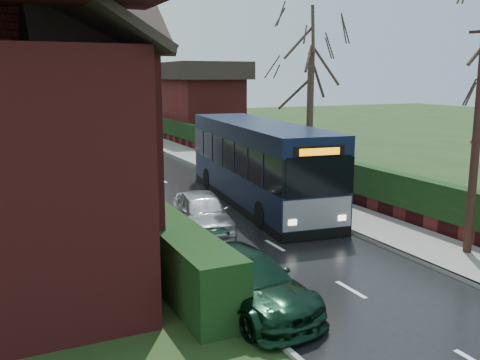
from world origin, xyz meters
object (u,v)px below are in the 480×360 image
car_green (245,281)px  telegraph_pole (476,138)px  bus (258,164)px  bus_stop_sign (313,162)px  car_silver (202,212)px

car_green → telegraph_pole: bearing=-3.8°
bus → bus_stop_sign: bus is taller
bus → car_green: bus is taller
car_silver → bus: bearing=48.0°
bus → car_green: bearing=-112.0°
car_silver → car_green: bearing=-93.1°
car_silver → car_green: 6.46m
bus → car_green: size_ratio=2.52×
car_silver → bus_stop_sign: bearing=24.3°
car_silver → car_green: car_silver is taller
car_silver → car_green: (-1.40, -6.30, -0.04)m
bus_stop_sign → telegraph_pole: 7.60m
bus → telegraph_pole: (2.60, -8.84, 1.89)m
bus → car_green: 10.61m
car_green → telegraph_pole: (7.70, 0.41, 2.94)m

